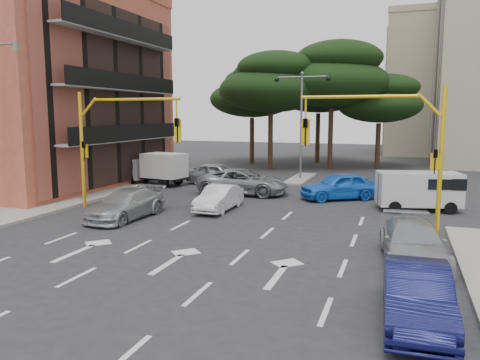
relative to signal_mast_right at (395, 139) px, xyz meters
The scene contains 21 objects.
ground 8.08m from the signal_mast_right, 163.69° to the right, with size 120.00×120.00×0.00m, color #28282B.
median_strip 16.03m from the signal_mast_right, 115.91° to the left, with size 1.40×6.00×0.15m, color gray.
apartment_orange 25.65m from the signal_mast_right, 166.36° to the left, with size 15.19×16.15×13.70m.
apartment_beige_far 42.69m from the signal_mast_right, 81.67° to the left, with size 16.20×12.15×16.70m.
pine_left_near 22.98m from the signal_mast_right, 118.29° to the left, with size 9.15×9.15×10.23m.
pine_center 23.13m from the signal_mast_right, 104.66° to the left, with size 9.98×9.98×11.16m.
pine_left_far 27.79m from the signal_mast_right, 119.84° to the left, with size 8.32×8.32×9.30m.
pine_right 24.14m from the signal_mast_right, 94.17° to the left, with size 7.49×7.49×8.37m.
pine_back 28.30m from the signal_mast_right, 106.03° to the left, with size 9.15×9.15×10.23m.
signal_mast_right is the anchor object (origin of this frame).
signal_mast_left 13.61m from the signal_mast_right, behind, with size 5.79×0.37×6.00m.
street_lamp_center 15.65m from the signal_mast_right, 115.91° to the left, with size 4.16×0.36×7.77m.
car_white_hatch 9.16m from the signal_mast_right, 169.12° to the left, with size 1.35×3.86×1.27m, color silver.
car_blue_compact 8.04m from the signal_mast_right, 113.89° to the left, with size 1.82×4.53×1.54m, color blue.
car_silver_wagon 12.37m from the signal_mast_right, behind, with size 1.90×4.67×1.36m, color #A5A8AD.
car_silver_cross_a 11.44m from the signal_mast_right, 143.11° to the left, with size 2.55×5.52×1.53m, color gray.
car_silver_cross_b 15.69m from the signal_mast_right, 140.17° to the left, with size 1.75×4.36×1.49m, color gray.
car_navy_parked 9.54m from the signal_mast_right, 84.92° to the right, with size 1.46×4.20×1.38m, color #0C0E3F.
car_silver_parked 5.32m from the signal_mast_right, 79.21° to the right, with size 1.92×4.72×1.37m, color #979A9E.
van_white 5.86m from the signal_mast_right, 76.54° to the left, with size 1.81×4.00×2.00m, color silver, non-canonical shape.
box_truck_a 18.02m from the signal_mast_right, 152.58° to the left, with size 1.90×4.53×2.23m, color silver, non-canonical shape.
Camera 1 is at (7.12, -18.19, 4.90)m, focal length 35.00 mm.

